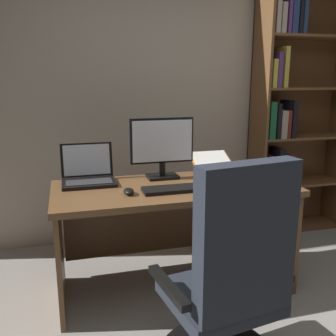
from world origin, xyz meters
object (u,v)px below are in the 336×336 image
keyboard (175,189)px  pen (212,179)px  monitor (162,148)px  computer_mouse (129,191)px  office_chair (230,290)px  notepad (209,181)px  open_binder (252,185)px  bookshelf (290,120)px  desk (172,211)px  laptop (88,175)px  reading_stand_with_book (213,162)px

keyboard → pen: 0.34m
monitor → computer_mouse: monitor is taller
office_chair → notepad: office_chair is taller
keyboard → notepad: keyboard is taller
monitor → open_binder: monitor is taller
open_binder → bookshelf: bearing=35.6°
notepad → monitor: bearing=146.8°
desk → notepad: size_ratio=7.65×
bookshelf → laptop: bookshelf is taller
office_chair → reading_stand_with_book: size_ratio=3.63×
office_chair → pen: size_ratio=8.00×
notepad → pen: size_ratio=1.50×
office_chair → laptop: 1.27m
computer_mouse → notepad: 0.61m
open_binder → notepad: size_ratio=2.52×
bookshelf → reading_stand_with_book: (-0.96, -0.47, -0.25)m
open_binder → reading_stand_with_book: bearing=89.6°
bookshelf → keyboard: size_ratio=5.40×
bookshelf → monitor: (-1.37, -0.55, -0.11)m
office_chair → pen: bearing=65.1°
computer_mouse → keyboard: bearing=0.0°
desk → office_chair: size_ratio=1.43×
computer_mouse → pen: bearing=13.5°
bookshelf → notepad: bookshelf is taller
computer_mouse → pen: 0.63m
bookshelf → monitor: bearing=-158.2°
open_binder → pen: size_ratio=3.78×
laptop → keyboard: size_ratio=0.85×
keyboard → reading_stand_with_book: size_ratio=1.36×
notepad → bookshelf: bearing=34.4°
bookshelf → computer_mouse: size_ratio=21.81×
office_chair → notepad: bearing=66.3°
keyboard → reading_stand_with_book: reading_stand_with_book is taller
desk → pen: size_ratio=11.47×
office_chair → monitor: (-0.06, 1.08, 0.49)m
bookshelf → pen: (-1.06, -0.74, -0.31)m
laptop → notepad: bearing=-13.5°
desk → laptop: bearing=164.8°
computer_mouse → reading_stand_with_book: size_ratio=0.34×
computer_mouse → notepad: bearing=14.0°
office_chair → laptop: (-0.58, 1.09, 0.33)m
desk → keyboard: size_ratio=3.82×
monitor → reading_stand_with_book: (0.42, 0.08, -0.15)m
computer_mouse → monitor: bearing=48.3°
laptop → reading_stand_with_book: bearing=4.3°
bookshelf → laptop: bearing=-163.9°
bookshelf → keyboard: (-1.37, -0.89, -0.31)m
pen → computer_mouse: bearing=-166.5°
desk → open_binder: open_binder is taller
reading_stand_with_book → notepad: size_ratio=1.47×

